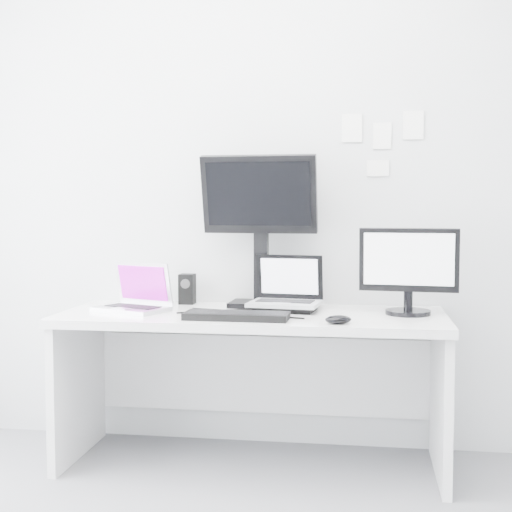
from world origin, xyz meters
name	(u,v)px	position (x,y,z in m)	size (l,w,h in m)	color
back_wall	(263,183)	(0.00, 1.60, 1.35)	(3.60, 3.60, 0.00)	#B8BABC
desk	(252,389)	(0.00, 1.25, 0.36)	(1.80, 0.70, 0.73)	silver
macbook	(131,286)	(-0.58, 1.22, 0.85)	(0.32, 0.24, 0.24)	silver
speaker	(187,289)	(-0.38, 1.51, 0.81)	(0.08, 0.08, 0.15)	black
dell_laptop	(285,283)	(0.14, 1.33, 0.87)	(0.33, 0.26, 0.27)	#A1A4A8
rear_monitor	(260,229)	(0.00, 1.47, 1.12)	(0.57, 0.20, 0.77)	black
samsung_monitor	(409,270)	(0.72, 1.31, 0.94)	(0.45, 0.21, 0.42)	black
keyboard	(237,316)	(-0.04, 1.05, 0.75)	(0.46, 0.16, 0.03)	black
mouse	(338,320)	(0.41, 0.99, 0.75)	(0.12, 0.07, 0.04)	black
wall_note_0	(352,128)	(0.45, 1.59, 1.62)	(0.10, 0.00, 0.14)	white
wall_note_1	(382,136)	(0.60, 1.59, 1.58)	(0.09, 0.00, 0.13)	white
wall_note_2	(413,125)	(0.75, 1.59, 1.63)	(0.10, 0.00, 0.14)	white
wall_note_3	(378,168)	(0.58, 1.59, 1.42)	(0.11, 0.00, 0.08)	white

